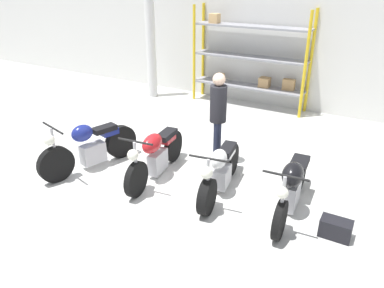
{
  "coord_description": "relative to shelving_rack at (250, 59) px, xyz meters",
  "views": [
    {
      "loc": [
        2.98,
        -4.86,
        3.5
      ],
      "look_at": [
        0.0,
        0.4,
        0.7
      ],
      "focal_mm": 35.0,
      "sensor_mm": 36.0,
      "label": 1
    }
  ],
  "objects": [
    {
      "name": "motorcycle_red",
      "position": [
        0.09,
        -4.71,
        -0.85
      ],
      "size": [
        0.64,
        2.06,
        1.01
      ],
      "rotation": [
        0.0,
        0.0,
        -1.46
      ],
      "color": "black",
      "rests_on": "ground_plane"
    },
    {
      "name": "shelving_rack",
      "position": [
        0.0,
        0.0,
        0.0
      ],
      "size": [
        3.25,
        0.63,
        2.68
      ],
      "color": "gold",
      "rests_on": "ground_plane"
    },
    {
      "name": "person_browsing",
      "position": [
        0.81,
        -3.64,
        -0.24
      ],
      "size": [
        0.4,
        0.4,
        1.82
      ],
      "rotation": [
        0.0,
        0.0,
        3.46
      ],
      "color": "#1E2338",
      "rests_on": "ground_plane"
    },
    {
      "name": "motorcycle_blue",
      "position": [
        -1.2,
        -5.07,
        -0.87
      ],
      "size": [
        0.88,
        2.04,
        1.05
      ],
      "rotation": [
        0.0,
        0.0,
        -1.85
      ],
      "color": "black",
      "rests_on": "ground_plane"
    },
    {
      "name": "motorcycle_black",
      "position": [
        2.57,
        -4.55,
        -0.86
      ],
      "size": [
        0.64,
        2.12,
        1.01
      ],
      "rotation": [
        0.0,
        0.0,
        -1.51
      ],
      "color": "black",
      "rests_on": "ground_plane"
    },
    {
      "name": "back_wall",
      "position": [
        0.7,
        0.36,
        0.48
      ],
      "size": [
        30.0,
        0.08,
        3.6
      ],
      "color": "silver",
      "rests_on": "ground_plane"
    },
    {
      "name": "ground_plane",
      "position": [
        0.7,
        -4.85,
        -1.32
      ],
      "size": [
        30.0,
        30.0,
        0.0
      ],
      "primitive_type": "plane",
      "color": "silver"
    },
    {
      "name": "support_pillar",
      "position": [
        -2.84,
        -0.64,
        0.48
      ],
      "size": [
        0.28,
        0.28,
        3.6
      ],
      "color": "silver",
      "rests_on": "ground_plane"
    },
    {
      "name": "motorcycle_white",
      "position": [
        1.34,
        -4.61,
        -0.91
      ],
      "size": [
        0.63,
        1.97,
        0.96
      ],
      "rotation": [
        0.0,
        0.0,
        -1.42
      ],
      "color": "black",
      "rests_on": "ground_plane"
    },
    {
      "name": "toolbox",
      "position": [
        3.33,
        -4.89,
        -1.18
      ],
      "size": [
        0.44,
        0.26,
        0.28
      ],
      "color": "black",
      "rests_on": "ground_plane"
    }
  ]
}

